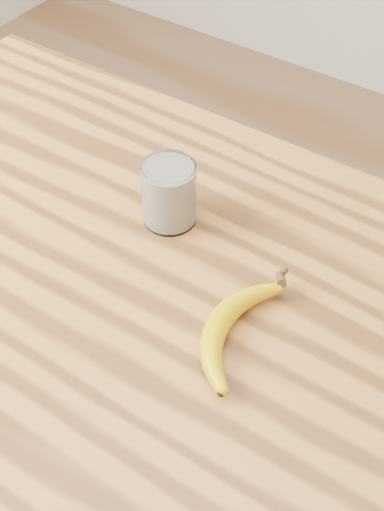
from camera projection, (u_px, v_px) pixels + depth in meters
The scene contains 3 objects.
table at pixel (129, 344), 1.04m from camera, with size 1.20×0.80×0.90m.
smoothie_glass at pixel (169, 193), 1.00m from camera, with size 0.08×0.08×0.10m.
banana at pixel (218, 324), 0.88m from camera, with size 0.09×0.26×0.03m, color #CCA600, non-canonical shape.
Camera 1 is at (0.43, -0.47, 1.61)m, focal length 50.00 mm.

